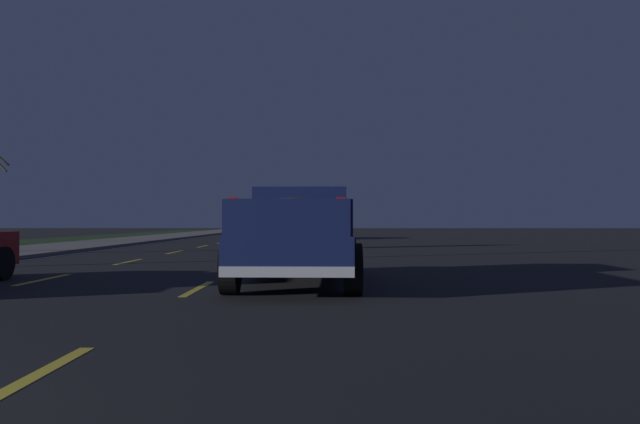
% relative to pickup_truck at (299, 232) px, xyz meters
% --- Properties ---
extents(ground, '(144.00, 144.00, 0.00)m').
position_rel_pickup_truck_xyz_m(ground, '(17.38, 3.50, -0.98)').
color(ground, black).
extents(sidewalk_shoulder, '(108.00, 4.00, 0.12)m').
position_rel_pickup_truck_xyz_m(sidewalk_shoulder, '(17.38, 10.95, -0.92)').
color(sidewalk_shoulder, slate).
rests_on(sidewalk_shoulder, ground).
extents(lane_markings, '(108.92, 7.04, 0.01)m').
position_rel_pickup_truck_xyz_m(lane_markings, '(20.37, 6.57, -0.98)').
color(lane_markings, yellow).
rests_on(lane_markings, ground).
extents(pickup_truck, '(5.47, 2.37, 1.87)m').
position_rel_pickup_truck_xyz_m(pickup_truck, '(0.00, 0.00, 0.00)').
color(pickup_truck, '#141E4C').
rests_on(pickup_truck, ground).
extents(sedan_tan, '(4.43, 2.07, 1.54)m').
position_rel_pickup_truck_xyz_m(sedan_tan, '(28.84, 0.24, -0.20)').
color(sedan_tan, '#9E845B').
rests_on(sedan_tan, ground).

